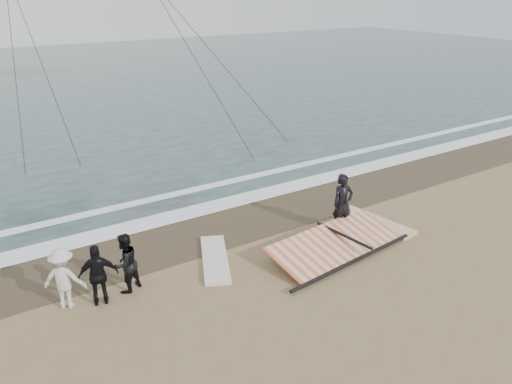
{
  "coord_description": "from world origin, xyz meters",
  "views": [
    {
      "loc": [
        -7.88,
        -7.74,
        6.92
      ],
      "look_at": [
        -0.9,
        3.0,
        1.6
      ],
      "focal_mm": 35.0,
      "sensor_mm": 36.0,
      "label": 1
    }
  ],
  "objects_px": {
    "man_main": "(343,203)",
    "board_cream": "(215,259)",
    "board_white": "(376,222)",
    "sail_rig": "(330,245)"
  },
  "relations": [
    {
      "from": "board_cream",
      "to": "sail_rig",
      "type": "distance_m",
      "value": 3.24
    },
    {
      "from": "board_white",
      "to": "sail_rig",
      "type": "distance_m",
      "value": 2.43
    },
    {
      "from": "board_cream",
      "to": "sail_rig",
      "type": "relative_size",
      "value": 0.54
    },
    {
      "from": "board_white",
      "to": "sail_rig",
      "type": "relative_size",
      "value": 0.55
    },
    {
      "from": "board_cream",
      "to": "sail_rig",
      "type": "bearing_deg",
      "value": 1.14
    },
    {
      "from": "man_main",
      "to": "sail_rig",
      "type": "height_order",
      "value": "man_main"
    },
    {
      "from": "board_white",
      "to": "man_main",
      "type": "bearing_deg",
      "value": 161.86
    },
    {
      "from": "board_white",
      "to": "sail_rig",
      "type": "xyz_separation_m",
      "value": [
        -2.37,
        -0.55,
        0.14
      ]
    },
    {
      "from": "man_main",
      "to": "board_cream",
      "type": "height_order",
      "value": "man_main"
    },
    {
      "from": "board_cream",
      "to": "sail_rig",
      "type": "xyz_separation_m",
      "value": [
        2.96,
        -1.3,
        0.14
      ]
    }
  ]
}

